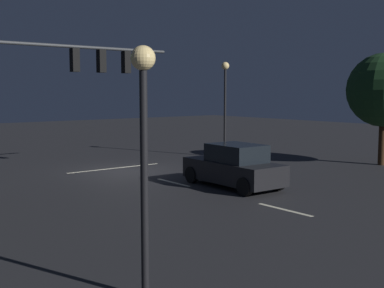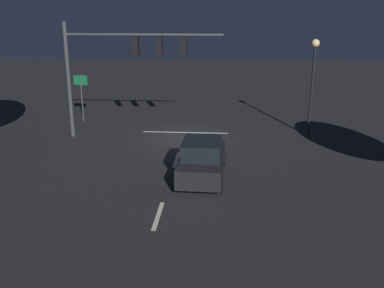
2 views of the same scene
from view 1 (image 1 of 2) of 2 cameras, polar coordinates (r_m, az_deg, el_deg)
The scene contains 9 objects.
ground_plane at distance 23.72m, azimuth -7.86°, elevation -3.05°, with size 80.00×80.00×0.00m, color #232326.
traffic_signal_assembly at distance 21.74m, azimuth -14.91°, elevation 7.95°, with size 8.56×0.47×6.33m.
lane_dash_far at distance 20.41m, azimuth -2.17°, elevation -4.46°, with size 2.20×0.16×0.01m, color beige.
lane_dash_mid at distance 16.05m, azimuth 10.64°, elevation -7.46°, with size 2.20×0.16×0.01m, color beige.
stop_bar at distance 24.48m, azimuth -8.91°, elevation -2.77°, with size 5.00×0.16×0.01m, color beige.
car_approaching at distance 19.45m, azimuth 4.86°, elevation -2.63°, with size 2.02×4.42×1.70m.
street_lamp_left_kerb at distance 28.18m, azimuth 3.85°, elevation 6.08°, with size 0.44×0.44×5.40m.
street_lamp_right_kerb at distance 8.69m, azimuth -5.61°, elevation 2.65°, with size 0.44×0.44×4.52m.
tree_left_near at distance 26.83m, azimuth 21.32°, elevation 5.81°, with size 3.74×3.74×5.69m.
Camera 1 is at (11.79, 20.24, 3.72)m, focal length 46.18 mm.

